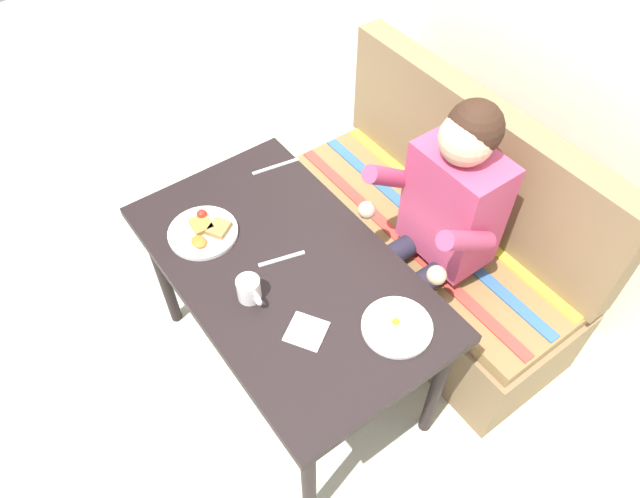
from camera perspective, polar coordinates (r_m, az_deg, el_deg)
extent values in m
plane|color=beige|center=(2.67, -2.65, -11.36)|extent=(8.00, 8.00, 0.00)
cube|color=silver|center=(2.44, 23.40, 21.08)|extent=(4.40, 0.10, 2.60)
cube|color=black|center=(2.07, -3.35, -2.06)|extent=(1.20, 0.70, 0.04)
cylinder|color=black|center=(2.61, -14.97, -2.24)|extent=(0.05, 0.05, 0.69)
cylinder|color=black|center=(2.11, -1.08, -21.52)|extent=(0.05, 0.05, 0.69)
cylinder|color=black|center=(2.75, -4.29, 3.37)|extent=(0.05, 0.05, 0.69)
cylinder|color=black|center=(2.28, 11.18, -12.95)|extent=(0.05, 0.05, 0.69)
cube|color=olive|center=(2.77, 9.56, -1.48)|extent=(1.44, 0.56, 0.40)
cube|color=olive|center=(2.60, 10.21, 1.65)|extent=(1.40, 0.52, 0.06)
cube|color=olive|center=(2.52, 14.85, 8.35)|extent=(1.44, 0.12, 0.54)
cube|color=#C63D33|center=(2.50, 7.98, 0.75)|extent=(1.38, 0.05, 0.01)
cube|color=#336099|center=(2.57, 10.32, 2.14)|extent=(1.38, 0.05, 0.01)
cube|color=yellow|center=(2.65, 12.52, 3.46)|extent=(1.38, 0.05, 0.01)
cube|color=#B63E62|center=(2.27, 12.75, 4.19)|extent=(0.34, 0.22, 0.48)
sphere|color=#DBAD89|center=(2.04, 13.94, 10.29)|extent=(0.19, 0.19, 0.19)
sphere|color=#331E14|center=(2.04, 14.69, 11.22)|extent=(0.19, 0.19, 0.19)
cylinder|color=#B63E62|center=(2.23, 7.11, 6.83)|extent=(0.07, 0.29, 0.23)
cylinder|color=#B63E62|center=(2.06, 13.98, 0.78)|extent=(0.07, 0.29, 0.23)
sphere|color=#DBAD89|center=(2.24, 4.54, 3.76)|extent=(0.07, 0.07, 0.07)
sphere|color=#DBAD89|center=(2.07, 11.16, -2.49)|extent=(0.07, 0.07, 0.07)
cylinder|color=#232333|center=(2.39, 7.49, -0.27)|extent=(0.09, 0.34, 0.09)
cylinder|color=#232333|center=(2.52, 3.97, -5.78)|extent=(0.08, 0.08, 0.52)
cube|color=black|center=(2.70, 2.70, -9.18)|extent=(0.09, 0.20, 0.05)
cylinder|color=#232333|center=(2.32, 10.23, -2.90)|extent=(0.09, 0.34, 0.09)
cylinder|color=#232333|center=(2.46, 6.47, -8.42)|extent=(0.08, 0.08, 0.52)
cube|color=black|center=(2.64, 5.01, -11.73)|extent=(0.09, 0.20, 0.05)
cylinder|color=white|center=(2.19, -11.19, 1.56)|extent=(0.25, 0.25, 0.02)
cube|color=olive|center=(2.19, -11.36, 2.31)|extent=(0.09, 0.08, 0.02)
cube|color=olive|center=(2.17, -9.71, 1.98)|extent=(0.10, 0.10, 0.02)
sphere|color=red|center=(2.21, -11.29, 3.27)|extent=(0.04, 0.04, 0.04)
ellipsoid|color=#CC6623|center=(2.14, -11.58, 0.70)|extent=(0.06, 0.05, 0.02)
cylinder|color=white|center=(1.92, 7.41, -7.44)|extent=(0.23, 0.23, 0.01)
ellipsoid|color=white|center=(1.91, 7.45, -7.25)|extent=(0.09, 0.08, 0.01)
sphere|color=yellow|center=(1.91, 7.31, -6.95)|extent=(0.03, 0.03, 0.03)
cylinder|color=white|center=(1.96, -6.87, -3.83)|extent=(0.08, 0.08, 0.09)
cylinder|color=brown|center=(1.93, -6.97, -3.19)|extent=(0.07, 0.07, 0.01)
torus|color=white|center=(1.93, -6.07, -4.78)|extent=(0.05, 0.01, 0.05)
cube|color=white|center=(1.90, -1.32, -7.94)|extent=(0.16, 0.16, 0.01)
cube|color=silver|center=(2.08, -3.70, -0.95)|extent=(0.06, 0.17, 0.00)
cube|color=silver|center=(2.41, -4.28, 7.94)|extent=(0.05, 0.20, 0.00)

